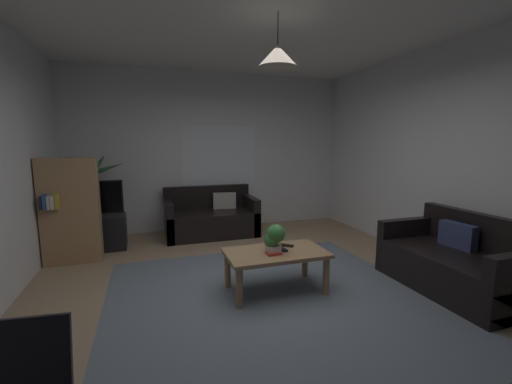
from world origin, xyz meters
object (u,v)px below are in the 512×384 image
(couch_under_window, at_px, (211,219))
(book_on_table_0, at_px, (274,253))
(couch_right_side, at_px, (456,265))
(pendant_lamp, at_px, (278,56))
(coffee_table, at_px, (276,258))
(potted_plant_on_table, at_px, (274,238))
(bookshelf_corner, at_px, (70,211))
(tv, at_px, (91,199))
(remote_on_table_1, at_px, (283,249))
(potted_palm_corner, at_px, (92,202))
(remote_on_table_0, at_px, (286,245))
(tv_stand, at_px, (94,233))

(couch_under_window, distance_m, book_on_table_0, 2.49)
(couch_right_side, bearing_deg, pendant_lamp, -107.04)
(coffee_table, height_order, pendant_lamp, pendant_lamp)
(potted_plant_on_table, relative_size, bookshelf_corner, 0.22)
(book_on_table_0, bearing_deg, potted_plant_on_table, 64.18)
(coffee_table, height_order, bookshelf_corner, bookshelf_corner)
(couch_right_side, xyz_separation_m, pendant_lamp, (-1.88, 0.58, 2.16))
(couch_under_window, distance_m, coffee_table, 2.41)
(coffee_table, bearing_deg, tv, 134.49)
(remote_on_table_1, relative_size, tv, 0.18)
(tv, xyz_separation_m, pendant_lamp, (2.07, -2.10, 1.66))
(couch_under_window, xyz_separation_m, potted_plant_on_table, (0.22, -2.42, 0.33))
(book_on_table_0, relative_size, potted_palm_corner, 0.10)
(couch_under_window, distance_m, bookshelf_corner, 2.18)
(tv, height_order, pendant_lamp, pendant_lamp)
(remote_on_table_0, xyz_separation_m, tv_stand, (-2.24, 2.00, -0.21))
(couch_right_side, height_order, pendant_lamp, pendant_lamp)
(tv_stand, relative_size, potted_palm_corner, 0.61)
(tv, xyz_separation_m, bookshelf_corner, (-0.18, -0.47, -0.08))
(coffee_table, distance_m, tv_stand, 2.97)
(couch_right_side, xyz_separation_m, book_on_table_0, (-1.94, 0.49, 0.18))
(couch_under_window, relative_size, potted_plant_on_table, 5.03)
(pendant_lamp, bearing_deg, remote_on_table_1, 11.24)
(coffee_table, relative_size, bookshelf_corner, 0.76)
(book_on_table_0, bearing_deg, pendant_lamp, 54.48)
(pendant_lamp, bearing_deg, book_on_table_0, -125.52)
(tv_stand, bearing_deg, pendant_lamp, -45.80)
(bookshelf_corner, bearing_deg, tv_stand, 69.55)
(couch_under_window, xyz_separation_m, remote_on_table_0, (0.43, -2.27, 0.18))
(remote_on_table_1, xyz_separation_m, potted_palm_corner, (-2.21, 2.58, 0.20))
(couch_right_side, relative_size, remote_on_table_1, 9.25)
(remote_on_table_1, xyz_separation_m, potted_plant_on_table, (-0.12, -0.05, 0.15))
(potted_plant_on_table, height_order, bookshelf_corner, bookshelf_corner)
(coffee_table, height_order, potted_plant_on_table, potted_plant_on_table)
(book_on_table_0, height_order, bookshelf_corner, bookshelf_corner)
(coffee_table, bearing_deg, couch_right_side, -17.04)
(pendant_lamp, bearing_deg, couch_right_side, -17.04)
(tv, bearing_deg, book_on_table_0, -47.41)
(coffee_table, distance_m, bookshelf_corner, 2.80)
(book_on_table_0, xyz_separation_m, bookshelf_corner, (-2.19, 1.71, 0.25))
(couch_under_window, height_order, tv_stand, couch_under_window)
(remote_on_table_0, relative_size, tv, 0.18)
(couch_right_side, distance_m, potted_plant_on_table, 2.01)
(potted_palm_corner, relative_size, pendant_lamp, 2.89)
(potted_plant_on_table, height_order, potted_palm_corner, potted_palm_corner)
(couch_right_side, height_order, coffee_table, couch_right_side)
(potted_plant_on_table, height_order, pendant_lamp, pendant_lamp)
(tv, bearing_deg, couch_under_window, 9.12)
(tv_stand, xyz_separation_m, tv, (-0.00, -0.02, 0.53))
(remote_on_table_1, bearing_deg, pendant_lamp, 6.94)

